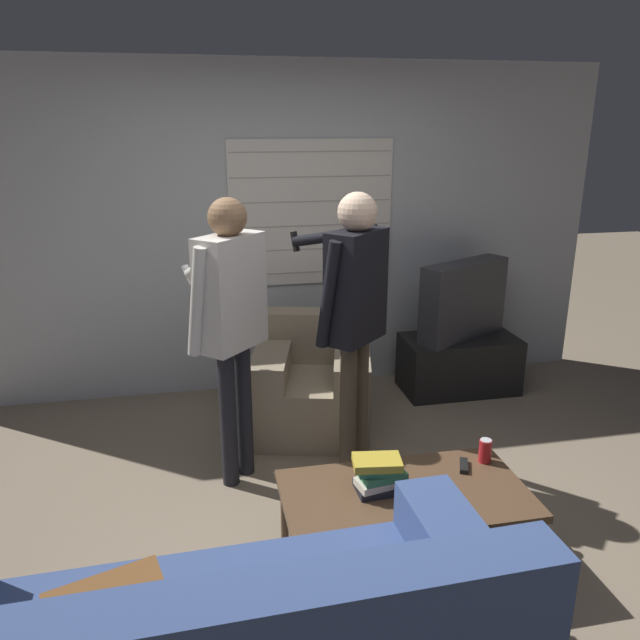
{
  "coord_description": "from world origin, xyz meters",
  "views": [
    {
      "loc": [
        -0.66,
        -2.79,
        2.12
      ],
      "look_at": [
        0.04,
        0.6,
        1.0
      ],
      "focal_mm": 35.0,
      "sensor_mm": 36.0,
      "label": 1
    }
  ],
  "objects_px": {
    "person_right_standing": "(354,301)",
    "spare_remote": "(464,466)",
    "tv": "(463,300)",
    "person_left_standing": "(230,308)",
    "armchair_beige": "(312,384)",
    "coffee_table": "(405,498)",
    "soda_can": "(485,451)",
    "book_stack": "(379,474)"
  },
  "relations": [
    {
      "from": "book_stack",
      "to": "soda_can",
      "type": "xyz_separation_m",
      "value": [
        0.62,
        0.15,
        -0.03
      ]
    },
    {
      "from": "coffee_table",
      "to": "tv",
      "type": "xyz_separation_m",
      "value": [
        1.13,
        1.94,
        0.38
      ]
    },
    {
      "from": "book_stack",
      "to": "spare_remote",
      "type": "bearing_deg",
      "value": 12.69
    },
    {
      "from": "tv",
      "to": "soda_can",
      "type": "xyz_separation_m",
      "value": [
        -0.64,
        -1.76,
        -0.28
      ]
    },
    {
      "from": "coffee_table",
      "to": "soda_can",
      "type": "xyz_separation_m",
      "value": [
        0.49,
        0.18,
        0.1
      ]
    },
    {
      "from": "soda_can",
      "to": "person_left_standing",
      "type": "bearing_deg",
      "value": 147.25
    },
    {
      "from": "armchair_beige",
      "to": "person_right_standing",
      "type": "distance_m",
      "value": 1.01
    },
    {
      "from": "coffee_table",
      "to": "soda_can",
      "type": "relative_size",
      "value": 9.34
    },
    {
      "from": "coffee_table",
      "to": "person_right_standing",
      "type": "distance_m",
      "value": 1.18
    },
    {
      "from": "book_stack",
      "to": "armchair_beige",
      "type": "bearing_deg",
      "value": 91.2
    },
    {
      "from": "spare_remote",
      "to": "book_stack",
      "type": "bearing_deg",
      "value": -143.8
    },
    {
      "from": "armchair_beige",
      "to": "spare_remote",
      "type": "xyz_separation_m",
      "value": [
        0.52,
        -1.41,
        0.11
      ]
    },
    {
      "from": "armchair_beige",
      "to": "soda_can",
      "type": "distance_m",
      "value": 1.52
    },
    {
      "from": "book_stack",
      "to": "tv",
      "type": "bearing_deg",
      "value": 56.65
    },
    {
      "from": "book_stack",
      "to": "spare_remote",
      "type": "relative_size",
      "value": 1.95
    },
    {
      "from": "person_right_standing",
      "to": "soda_can",
      "type": "height_order",
      "value": "person_right_standing"
    },
    {
      "from": "armchair_beige",
      "to": "person_left_standing",
      "type": "distance_m",
      "value": 1.13
    },
    {
      "from": "armchair_beige",
      "to": "soda_can",
      "type": "height_order",
      "value": "armchair_beige"
    },
    {
      "from": "person_right_standing",
      "to": "spare_remote",
      "type": "xyz_separation_m",
      "value": [
        0.39,
        -0.78,
        -0.68
      ]
    },
    {
      "from": "person_right_standing",
      "to": "spare_remote",
      "type": "relative_size",
      "value": 12.86
    },
    {
      "from": "person_left_standing",
      "to": "soda_can",
      "type": "xyz_separation_m",
      "value": [
        1.23,
        -0.79,
        -0.61
      ]
    },
    {
      "from": "tv",
      "to": "person_left_standing",
      "type": "bearing_deg",
      "value": -0.08
    },
    {
      "from": "armchair_beige",
      "to": "spare_remote",
      "type": "distance_m",
      "value": 1.5
    },
    {
      "from": "coffee_table",
      "to": "person_left_standing",
      "type": "bearing_deg",
      "value": 127.24
    },
    {
      "from": "book_stack",
      "to": "spare_remote",
      "type": "xyz_separation_m",
      "value": [
        0.49,
        0.11,
        -0.08
      ]
    },
    {
      "from": "coffee_table",
      "to": "soda_can",
      "type": "bearing_deg",
      "value": 20.32
    },
    {
      "from": "person_left_standing",
      "to": "spare_remote",
      "type": "height_order",
      "value": "person_left_standing"
    },
    {
      "from": "armchair_beige",
      "to": "person_left_standing",
      "type": "bearing_deg",
      "value": 58.47
    },
    {
      "from": "armchair_beige",
      "to": "tv",
      "type": "xyz_separation_m",
      "value": [
        1.28,
        0.39,
        0.44
      ]
    },
    {
      "from": "coffee_table",
      "to": "armchair_beige",
      "type": "bearing_deg",
      "value": 95.77
    },
    {
      "from": "armchair_beige",
      "to": "spare_remote",
      "type": "relative_size",
      "value": 7.1
    },
    {
      "from": "tv",
      "to": "person_left_standing",
      "type": "distance_m",
      "value": 2.13
    },
    {
      "from": "coffee_table",
      "to": "person_left_standing",
      "type": "distance_m",
      "value": 1.42
    },
    {
      "from": "armchair_beige",
      "to": "person_left_standing",
      "type": "height_order",
      "value": "person_left_standing"
    },
    {
      "from": "tv",
      "to": "spare_remote",
      "type": "bearing_deg",
      "value": 39.52
    },
    {
      "from": "person_left_standing",
      "to": "soda_can",
      "type": "height_order",
      "value": "person_left_standing"
    },
    {
      "from": "spare_remote",
      "to": "tv",
      "type": "bearing_deg",
      "value": 90.37
    },
    {
      "from": "tv",
      "to": "person_left_standing",
      "type": "relative_size",
      "value": 0.48
    },
    {
      "from": "coffee_table",
      "to": "tv",
      "type": "relative_size",
      "value": 1.44
    },
    {
      "from": "tv",
      "to": "person_right_standing",
      "type": "bearing_deg",
      "value": 13.85
    },
    {
      "from": "armchair_beige",
      "to": "spare_remote",
      "type": "bearing_deg",
      "value": 124.13
    },
    {
      "from": "person_left_standing",
      "to": "person_right_standing",
      "type": "distance_m",
      "value": 0.72
    }
  ]
}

